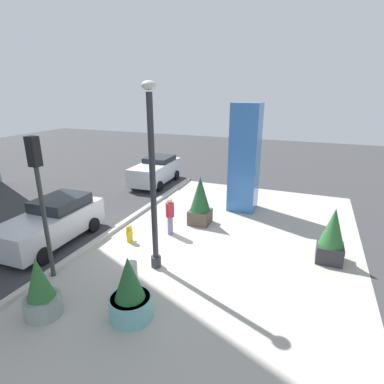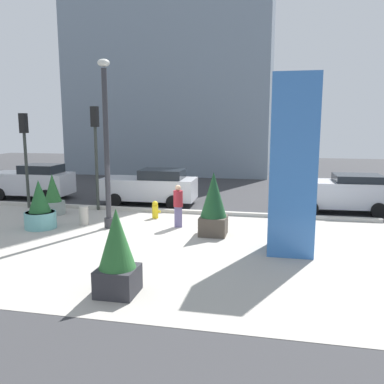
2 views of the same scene
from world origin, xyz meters
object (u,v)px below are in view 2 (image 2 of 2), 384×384
traffic_light_far_side (96,141)px  pedestrian_crossing (178,204)px  car_curb_west (343,193)px  car_far_lane (33,181)px  art_pillar_blue (293,166)px  potted_plant_by_pillar (213,204)px  potted_plant_mid_plaza (40,209)px  concrete_bollard (84,216)px  lamp_post (107,148)px  potted_plant_curbside (117,253)px  potted_plant_near_right (53,197)px  car_curb_east (151,187)px  traffic_light_corner (25,145)px  fire_hydrant (155,210)px

traffic_light_far_side → pedestrian_crossing: traffic_light_far_side is taller
car_curb_west → car_far_lane: car_far_lane is taller
art_pillar_blue → potted_plant_by_pillar: size_ratio=2.37×
potted_plant_mid_plaza → pedestrian_crossing: (5.11, 1.25, 0.15)m
potted_plant_mid_plaza → concrete_bollard: 1.66m
art_pillar_blue → traffic_light_far_side: art_pillar_blue is taller
lamp_post → pedestrian_crossing: bearing=14.6°
potted_plant_mid_plaza → art_pillar_blue: bearing=-6.0°
art_pillar_blue → car_curb_west: 7.10m
potted_plant_curbside → car_far_lane: size_ratio=0.48×
potted_plant_near_right → car_curb_west: (12.50, 3.13, 0.13)m
art_pillar_blue → concrete_bollard: 8.41m
car_curb_east → traffic_light_far_side: bearing=-136.3°
traffic_light_corner → traffic_light_far_side: bearing=3.4°
potted_plant_curbside → traffic_light_far_side: traffic_light_far_side is taller
car_far_lane → lamp_post: bearing=-37.7°
potted_plant_mid_plaza → car_far_lane: potted_plant_mid_plaza is taller
car_curb_east → potted_plant_by_pillar: bearing=-51.8°
car_curb_east → potted_plant_mid_plaza: bearing=-116.4°
potted_plant_curbside → concrete_bollard: bearing=122.9°
fire_hydrant → car_curb_west: car_curb_west is taller
potted_plant_by_pillar → potted_plant_mid_plaza: potted_plant_by_pillar is taller
art_pillar_blue → potted_plant_by_pillar: 3.39m
concrete_bollard → car_curb_west: (10.31, 4.62, 0.51)m
potted_plant_mid_plaza → traffic_light_corner: traffic_light_corner is taller
concrete_bollard → traffic_light_far_side: 3.93m
potted_plant_curbside → traffic_light_corner: (-7.93, 8.46, 1.98)m
art_pillar_blue → potted_plant_mid_plaza: art_pillar_blue is taller
concrete_bollard → car_curb_west: size_ratio=0.16×
car_curb_west → pedestrian_crossing: (-6.58, -4.20, 0.03)m
potted_plant_mid_plaza → traffic_light_corner: bearing=129.0°
art_pillar_blue → fire_hydrant: 6.87m
traffic_light_far_side → car_far_lane: size_ratio=1.10×
potted_plant_by_pillar → traffic_light_corner: size_ratio=0.52×
pedestrian_crossing → traffic_light_far_side: bearing=152.4°
car_far_lane → potted_plant_mid_plaza: bearing=-54.9°
potted_plant_curbside → fire_hydrant: bearing=100.6°
art_pillar_blue → potted_plant_mid_plaza: bearing=174.0°
lamp_post → car_curb_west: size_ratio=1.37×
art_pillar_blue → car_curb_east: (-6.57, 6.38, -1.84)m
fire_hydrant → car_curb_east: bearing=110.9°
car_curb_east → pedestrian_crossing: (2.42, -4.16, 0.05)m
potted_plant_near_right → car_far_lane: bearing=133.6°
traffic_light_far_side → car_far_lane: bearing=156.3°
lamp_post → fire_hydrant: bearing=56.5°
lamp_post → fire_hydrant: 3.52m
lamp_post → potted_plant_curbside: 6.63m
car_curb_west → lamp_post: bearing=-152.0°
lamp_post → pedestrian_crossing: (2.57, 0.67, -2.13)m
potted_plant_by_pillar → traffic_light_corner: traffic_light_corner is taller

